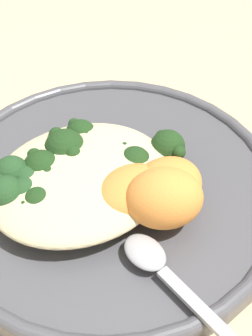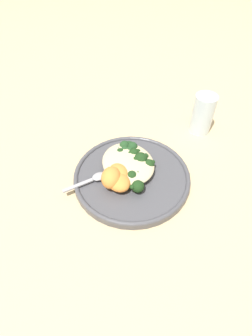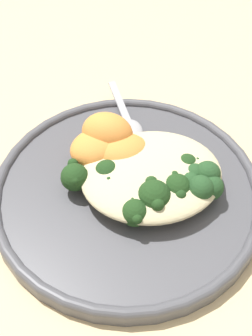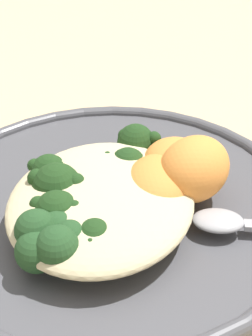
% 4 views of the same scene
% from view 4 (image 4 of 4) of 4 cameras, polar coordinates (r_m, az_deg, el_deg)
% --- Properties ---
extents(ground_plane, '(4.00, 4.00, 0.00)m').
position_cam_4_polar(ground_plane, '(0.44, -0.02, -4.38)').
color(ground_plane, '#D6B784').
extents(plate, '(0.30, 0.30, 0.02)m').
position_cam_4_polar(plate, '(0.43, -1.54, -3.97)').
color(plate, '#4C4C51').
rests_on(plate, ground_plane).
extents(quinoa_mound, '(0.15, 0.13, 0.03)m').
position_cam_4_polar(quinoa_mound, '(0.39, -2.55, -3.43)').
color(quinoa_mound, beige).
rests_on(quinoa_mound, plate).
extents(broccoli_stalk_0, '(0.12, 0.04, 0.03)m').
position_cam_4_polar(broccoli_stalk_0, '(0.43, 1.28, 0.39)').
color(broccoli_stalk_0, '#8EB25B').
rests_on(broccoli_stalk_0, plate).
extents(broccoli_stalk_1, '(0.08, 0.05, 0.03)m').
position_cam_4_polar(broccoli_stalk_1, '(0.42, -0.00, -1.09)').
color(broccoli_stalk_1, '#8EB25B').
rests_on(broccoli_stalk_1, plate).
extents(broccoli_stalk_2, '(0.06, 0.12, 0.03)m').
position_cam_4_polar(broccoli_stalk_2, '(0.41, -5.53, -1.67)').
color(broccoli_stalk_2, '#8EB25B').
rests_on(broccoli_stalk_2, plate).
extents(broccoli_stalk_3, '(0.04, 0.10, 0.04)m').
position_cam_4_polar(broccoli_stalk_3, '(0.40, -5.32, -2.60)').
color(broccoli_stalk_3, '#8EB25B').
rests_on(broccoli_stalk_3, plate).
extents(broccoli_stalk_4, '(0.05, 0.10, 0.03)m').
position_cam_4_polar(broccoli_stalk_4, '(0.38, -5.03, -4.69)').
color(broccoli_stalk_4, '#8EB25B').
rests_on(broccoli_stalk_4, plate).
extents(broccoli_stalk_5, '(0.08, 0.05, 0.03)m').
position_cam_4_polar(broccoli_stalk_5, '(0.37, -1.64, -6.26)').
color(broccoli_stalk_5, '#8EB25B').
rests_on(broccoli_stalk_5, plate).
extents(sweet_potato_chunk_0, '(0.07, 0.05, 0.03)m').
position_cam_4_polar(sweet_potato_chunk_0, '(0.41, 3.35, -1.54)').
color(sweet_potato_chunk_0, orange).
rests_on(sweet_potato_chunk_0, plate).
extents(sweet_potato_chunk_1, '(0.08, 0.07, 0.05)m').
position_cam_4_polar(sweet_potato_chunk_1, '(0.41, 6.94, 0.02)').
color(sweet_potato_chunk_1, orange).
rests_on(sweet_potato_chunk_1, plate).
extents(sweet_potato_chunk_2, '(0.08, 0.07, 0.03)m').
position_cam_4_polar(sweet_potato_chunk_2, '(0.42, 5.26, 0.18)').
color(sweet_potato_chunk_2, orange).
rests_on(sweet_potato_chunk_2, plate).
extents(kale_tuft, '(0.05, 0.05, 0.03)m').
position_cam_4_polar(kale_tuft, '(0.36, -7.58, -7.27)').
color(kale_tuft, '#234723').
rests_on(kale_tuft, plate).
extents(spoon, '(0.03, 0.11, 0.01)m').
position_cam_4_polar(spoon, '(0.40, 11.37, -5.46)').
color(spoon, '#A3A3A8').
rests_on(spoon, plate).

